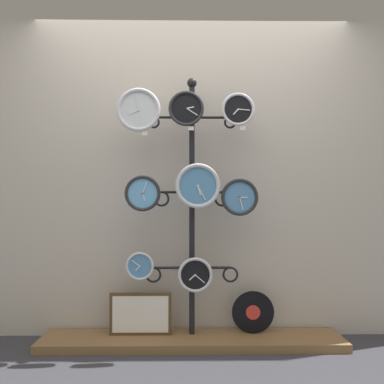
{
  "coord_description": "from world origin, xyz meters",
  "views": [
    {
      "loc": [
        -0.03,
        -2.41,
        1.04
      ],
      "look_at": [
        0.0,
        0.36,
        1.12
      ],
      "focal_mm": 35.0,
      "sensor_mm": 36.0,
      "label": 1
    }
  ],
  "objects": [
    {
      "name": "ground_plane",
      "position": [
        0.0,
        0.0,
        0.0
      ],
      "size": [
        12.0,
        12.0,
        0.0
      ],
      "primitive_type": "plane",
      "color": "#333338"
    },
    {
      "name": "shop_wall",
      "position": [
        0.0,
        0.57,
        1.4
      ],
      "size": [
        4.4,
        0.04,
        2.8
      ],
      "color": "#BCB2A3",
      "rests_on": "ground_plane"
    },
    {
      "name": "low_shelf",
      "position": [
        0.0,
        0.35,
        0.03
      ],
      "size": [
        2.2,
        0.36,
        0.06
      ],
      "color": "brown",
      "rests_on": "ground_plane"
    },
    {
      "name": "display_stand",
      "position": [
        0.0,
        0.41,
        0.77
      ],
      "size": [
        0.7,
        0.32,
        1.98
      ],
      "color": "black",
      "rests_on": "ground_plane"
    },
    {
      "name": "clock_top_left",
      "position": [
        -0.39,
        0.31,
        1.71
      ],
      "size": [
        0.32,
        0.04,
        0.32
      ],
      "color": "silver"
    },
    {
      "name": "clock_top_center",
      "position": [
        -0.04,
        0.3,
        1.72
      ],
      "size": [
        0.26,
        0.04,
        0.26
      ],
      "color": "black"
    },
    {
      "name": "clock_top_right",
      "position": [
        0.34,
        0.3,
        1.72
      ],
      "size": [
        0.24,
        0.04,
        0.24
      ],
      "color": "black"
    },
    {
      "name": "clock_middle_left",
      "position": [
        -0.36,
        0.32,
        1.11
      ],
      "size": [
        0.26,
        0.04,
        0.26
      ],
      "color": "#60A8DB"
    },
    {
      "name": "clock_middle_center",
      "position": [
        0.04,
        0.3,
        1.16
      ],
      "size": [
        0.33,
        0.04,
        0.33
      ],
      "color": "#4C84B2"
    },
    {
      "name": "clock_middle_right",
      "position": [
        0.35,
        0.32,
        1.08
      ],
      "size": [
        0.27,
        0.04,
        0.27
      ],
      "color": "#4C84B2"
    },
    {
      "name": "clock_bottom_left",
      "position": [
        -0.38,
        0.33,
        0.58
      ],
      "size": [
        0.21,
        0.04,
        0.21
      ],
      "color": "#4C84B2"
    },
    {
      "name": "clock_bottom_center",
      "position": [
        0.02,
        0.33,
        0.51
      ],
      "size": [
        0.25,
        0.04,
        0.25
      ],
      "color": "black"
    },
    {
      "name": "vinyl_record",
      "position": [
        0.46,
        0.4,
        0.22
      ],
      "size": [
        0.32,
        0.01,
        0.32
      ],
      "color": "black",
      "rests_on": "low_shelf"
    },
    {
      "name": "picture_frame",
      "position": [
        -0.38,
        0.38,
        0.21
      ],
      "size": [
        0.46,
        0.02,
        0.31
      ],
      "color": "#4C381E",
      "rests_on": "low_shelf"
    },
    {
      "name": "price_tag_upper",
      "position": [
        -0.35,
        0.31,
        1.54
      ],
      "size": [
        0.04,
        0.0,
        0.03
      ],
      "color": "white"
    },
    {
      "name": "price_tag_mid",
      "position": [
        -0.01,
        0.3,
        1.58
      ],
      "size": [
        0.04,
        0.0,
        0.03
      ],
      "color": "white"
    },
    {
      "name": "price_tag_lower",
      "position": [
        0.37,
        0.3,
        1.58
      ],
      "size": [
        0.04,
        0.0,
        0.03
      ],
      "color": "white"
    }
  ]
}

